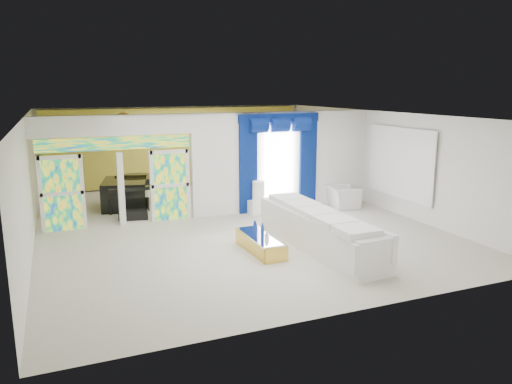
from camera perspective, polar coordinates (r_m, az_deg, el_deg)
name	(u,v)px	position (r m, az deg, el deg)	size (l,w,h in m)	color
floor	(230,223)	(13.68, -3.08, -3.63)	(12.00, 12.00, 0.00)	#B7AF9E
dividing_wall	(284,161)	(15.07, 3.34, 3.67)	(5.70, 0.18, 3.00)	white
dividing_header	(114,125)	(13.55, -16.20, 7.48)	(4.30, 0.18, 0.55)	white
stained_panel_left	(62,193)	(13.71, -21.70, -0.15)	(0.95, 0.04, 2.00)	#994C3F
stained_panel_right	(170,185)	(14.01, -10.00, 0.78)	(0.95, 0.04, 2.00)	#994C3F
stained_transom	(115,143)	(13.60, -16.09, 5.49)	(4.00, 0.05, 0.35)	#994C3F
window_pane	(278,163)	(14.89, 2.63, 3.37)	(1.00, 0.02, 2.30)	white
blue_drape_left	(248,167)	(14.48, -0.92, 2.94)	(0.55, 0.10, 2.80)	#04184D
blue_drape_right	(308,163)	(15.31, 6.08, 3.37)	(0.55, 0.10, 2.80)	#04184D
blue_pelmet	(279,118)	(14.72, 2.73, 8.64)	(2.60, 0.12, 0.25)	#04184D
wall_mirror	(400,163)	(14.87, 16.50, 3.27)	(0.04, 2.70, 1.90)	white
gold_curtains	(178,146)	(18.97, -9.06, 5.27)	(9.70, 0.12, 2.90)	gold
white_sofa	(319,232)	(11.53, 7.34, -4.61)	(0.92, 4.30, 0.82)	silver
coffee_table	(261,244)	(11.28, 0.54, -6.09)	(0.55, 1.65, 0.37)	gold
console_table	(268,206)	(14.78, 1.36, -1.61)	(1.21, 0.38, 0.40)	white
table_lamp	(258,191)	(14.56, 0.29, 0.16)	(0.36, 0.36, 0.58)	white
armchair	(343,197)	(15.66, 10.09, -0.56)	(1.00, 0.87, 0.65)	silver
grand_piano	(125,194)	(15.91, -15.01, -0.19)	(1.31, 1.72, 0.87)	black
piano_bench	(134,215)	(14.43, -14.10, -2.59)	(0.82, 0.32, 0.27)	black
tv_console	(59,202)	(15.53, -22.02, -1.09)	(0.55, 0.50, 0.80)	tan
chandelier	(124,122)	(16.00, -15.19, 7.90)	(0.60, 0.60, 0.60)	gold
decanters	(261,232)	(11.23, 0.64, -4.64)	(0.12, 0.83, 0.28)	white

